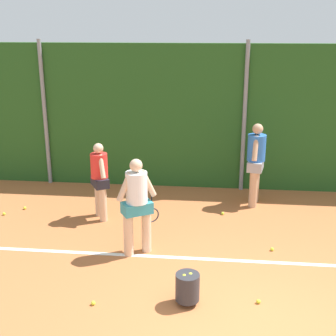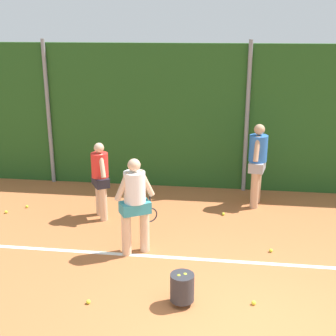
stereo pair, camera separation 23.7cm
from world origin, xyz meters
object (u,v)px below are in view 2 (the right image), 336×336
ball_hopper (182,287)px  tennis_ball_1 (27,207)px  player_foreground_near (135,201)px  player_midcourt (100,176)px  tennis_ball_0 (88,302)px  tennis_ball_2 (254,303)px  player_backcourt_far (258,160)px  tennis_ball_7 (223,214)px  tennis_ball_4 (271,250)px  tennis_ball_5 (6,212)px

ball_hopper → tennis_ball_1: bearing=140.2°
player_foreground_near → player_midcourt: (-1.05, 1.47, -0.07)m
tennis_ball_0 → tennis_ball_2: size_ratio=1.00×
player_backcourt_far → tennis_ball_0: player_backcourt_far is taller
ball_hopper → tennis_ball_0: 1.43m
tennis_ball_2 → tennis_ball_7: same height
tennis_ball_4 → tennis_ball_5: bearing=169.5°
ball_hopper → tennis_ball_7: bearing=80.7°
tennis_ball_0 → tennis_ball_2: same height
tennis_ball_5 → tennis_ball_7: 4.81m
player_midcourt → tennis_ball_4: (3.51, -1.14, -0.90)m
tennis_ball_0 → tennis_ball_7: bearing=61.4°
player_backcourt_far → tennis_ball_4: 2.53m
player_midcourt → tennis_ball_0: bearing=-18.5°
tennis_ball_0 → tennis_ball_4: 3.49m
player_midcourt → ball_hopper: 3.67m
tennis_ball_7 → tennis_ball_4: bearing=-60.5°
tennis_ball_4 → player_foreground_near: bearing=-172.3°
ball_hopper → tennis_ball_4: 2.35m
player_backcourt_far → tennis_ball_7: player_backcourt_far is taller
tennis_ball_0 → tennis_ball_7: 4.09m
tennis_ball_7 → tennis_ball_5: bearing=-173.7°
tennis_ball_2 → tennis_ball_4: 1.75m
player_midcourt → player_backcourt_far: player_backcourt_far is taller
player_foreground_near → tennis_ball_4: bearing=-23.1°
player_foreground_near → player_backcourt_far: size_ratio=0.94×
ball_hopper → tennis_ball_5: size_ratio=7.78×
player_foreground_near → tennis_ball_7: (1.56, 1.91, -0.97)m
tennis_ball_2 → tennis_ball_0: bearing=-173.0°
tennis_ball_2 → tennis_ball_4: same height
tennis_ball_2 → tennis_ball_7: (-0.50, 3.29, 0.00)m
tennis_ball_0 → tennis_ball_4: same height
player_backcourt_far → tennis_ball_2: (-0.22, -4.01, -1.04)m
ball_hopper → tennis_ball_5: (-4.22, 2.89, -0.26)m
ball_hopper → tennis_ball_7: size_ratio=7.78×
player_midcourt → tennis_ball_5: (-2.17, -0.09, -0.90)m
player_backcourt_far → tennis_ball_2: size_ratio=28.89×
player_foreground_near → player_midcourt: player_foreground_near is taller
player_midcourt → tennis_ball_2: size_ratio=25.25×
player_backcourt_far → tennis_ball_7: bearing=146.5°
ball_hopper → tennis_ball_0: bearing=-172.8°
player_foreground_near → ball_hopper: size_ratio=3.50×
tennis_ball_4 → tennis_ball_2: bearing=-103.0°
player_backcourt_far → tennis_ball_2: player_backcourt_far is taller
player_midcourt → tennis_ball_0: player_midcourt is taller
player_backcourt_far → ball_hopper: size_ratio=3.72×
tennis_ball_7 → player_foreground_near: bearing=-129.3°
player_backcourt_far → tennis_ball_7: (-0.72, -0.72, -1.04)m
player_midcourt → ball_hopper: bearing=4.3°
player_midcourt → ball_hopper: size_ratio=3.25×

